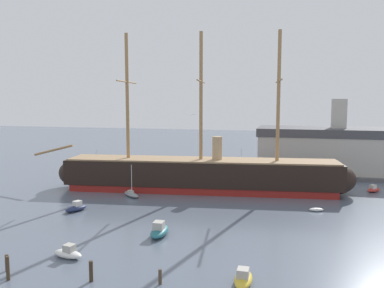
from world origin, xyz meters
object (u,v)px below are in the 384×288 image
object	(u,v)px
motorboat_far_right	(374,189)
mooring_piling_right_pair	(91,271)
motorboat_foreground_right	(243,278)
sailboat_alongside_bow	(131,194)
sailboat_distant_centre	(242,171)
mooring_piling_left_pair	(8,268)
dockside_warehouse_right	(342,151)
motorboat_near_centre	(159,231)
motorboat_mid_left	(76,208)
sailboat_far_left	(98,173)
motorboat_foreground_left	(68,253)
dinghy_alongside_stern	(316,210)
seagull_in_flight	(191,115)
mooring_piling_midwater	(160,277)
tall_ship	(201,174)
mooring_piling_nearest	(7,263)

from	to	relation	value
motorboat_far_right	mooring_piling_right_pair	distance (m)	58.05
motorboat_foreground_right	sailboat_alongside_bow	world-z (taller)	sailboat_alongside_bow
sailboat_distant_centre	mooring_piling_right_pair	world-z (taller)	sailboat_distant_centre
mooring_piling_left_pair	dockside_warehouse_right	size ratio (longest dim) A/B	0.06
motorboat_near_centre	motorboat_mid_left	xyz separation A→B (m)	(-16.52, 7.61, -0.14)
motorboat_mid_left	sailboat_distant_centre	distance (m)	44.34
motorboat_near_centre	sailboat_far_left	distance (m)	45.78
dockside_warehouse_right	motorboat_foreground_left	bearing A→B (deg)	-120.41
dinghy_alongside_stern	seagull_in_flight	xyz separation A→B (m)	(-15.03, -21.27, 15.62)
dockside_warehouse_right	sailboat_distant_centre	bearing A→B (deg)	-169.51
motorboat_foreground_left	seagull_in_flight	xyz separation A→B (m)	(12.83, 5.00, 15.34)
motorboat_foreground_left	dinghy_alongside_stern	world-z (taller)	motorboat_foreground_left
motorboat_mid_left	mooring_piling_midwater	bearing A→B (deg)	-44.12
tall_ship	sailboat_alongside_bow	distance (m)	13.85
sailboat_alongside_bow	mooring_piling_right_pair	distance (m)	33.64
motorboat_foreground_left	dinghy_alongside_stern	bearing A→B (deg)	43.32
motorboat_foreground_left	mooring_piling_midwater	size ratio (longest dim) A/B	2.73
mooring_piling_nearest	mooring_piling_left_pair	bearing A→B (deg)	-48.28
dinghy_alongside_stern	seagull_in_flight	world-z (taller)	seagull_in_flight
motorboat_foreground_right	sailboat_alongside_bow	xyz separation A→B (m)	(-23.94, 29.21, -0.09)
dockside_warehouse_right	motorboat_far_right	bearing A→B (deg)	-77.47
seagull_in_flight	sailboat_far_left	bearing A→B (deg)	129.10
motorboat_far_right	motorboat_foreground_left	bearing A→B (deg)	-132.55
mooring_piling_midwater	mooring_piling_left_pair	bearing A→B (deg)	-168.73
sailboat_alongside_bow	dockside_warehouse_right	distance (m)	51.32
seagull_in_flight	motorboat_foreground_left	bearing A→B (deg)	-158.72
motorboat_foreground_left	motorboat_near_centre	world-z (taller)	motorboat_near_centre
motorboat_far_right	sailboat_alongside_bow	bearing A→B (deg)	-160.96
mooring_piling_nearest	mooring_piling_left_pair	distance (m)	2.41
mooring_piling_left_pair	mooring_piling_right_pair	xyz separation A→B (m)	(7.97, 1.78, -0.18)
mooring_piling_right_pair	motorboat_mid_left	bearing A→B (deg)	123.72
sailboat_far_left	dockside_warehouse_right	distance (m)	57.55
dinghy_alongside_stern	mooring_piling_right_pair	xyz separation A→B (m)	(-22.51, -30.85, 0.75)
dinghy_alongside_stern	sailboat_distant_centre	bearing A→B (deg)	117.80
dinghy_alongside_stern	mooring_piling_nearest	bearing A→B (deg)	-136.11
mooring_piling_nearest	mooring_piling_midwater	distance (m)	16.25
motorboat_near_centre	mooring_piling_left_pair	world-z (taller)	mooring_piling_left_pair
motorboat_near_centre	tall_ship	bearing A→B (deg)	91.30
dinghy_alongside_stern	sailboat_far_left	distance (m)	51.87
motorboat_foreground_right	motorboat_mid_left	size ratio (longest dim) A/B	0.97
motorboat_foreground_left	mooring_piling_nearest	xyz separation A→B (m)	(-4.21, -4.58, 0.31)
mooring_piling_right_pair	sailboat_distant_centre	bearing A→B (deg)	83.45
motorboat_near_centre	mooring_piling_nearest	xyz separation A→B (m)	(-11.74, -13.88, 0.16)
dinghy_alongside_stern	mooring_piling_right_pair	bearing A→B (deg)	-126.11
tall_ship	motorboat_near_centre	world-z (taller)	tall_ship
tall_ship	sailboat_distant_centre	world-z (taller)	tall_ship
dinghy_alongside_stern	mooring_piling_nearest	distance (m)	44.50
mooring_piling_left_pair	mooring_piling_midwater	bearing A→B (deg)	11.27
motorboat_far_right	mooring_piling_right_pair	bearing A→B (deg)	-125.58
motorboat_foreground_right	dockside_warehouse_right	bearing A→B (deg)	75.84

